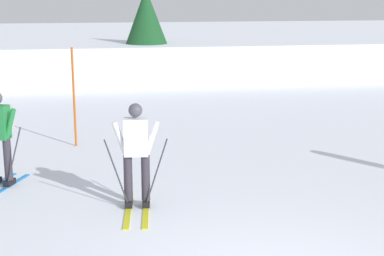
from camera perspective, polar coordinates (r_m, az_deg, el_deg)
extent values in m
cube|color=silver|center=(24.34, -4.60, 6.88)|extent=(80.00, 7.62, 1.50)
cube|color=gold|center=(9.47, -4.50, -7.91)|extent=(0.26, 1.60, 0.02)
cube|color=gold|center=(9.48, -6.21, -7.92)|extent=(0.26, 1.60, 0.02)
cube|color=black|center=(9.59, -4.49, -7.26)|extent=(0.15, 0.27, 0.10)
cube|color=black|center=(9.60, -6.17, -7.27)|extent=(0.15, 0.27, 0.10)
cylinder|color=#38333D|center=(9.43, -4.54, -4.55)|extent=(0.14, 0.14, 0.85)
cylinder|color=#38333D|center=(9.45, -6.25, -4.57)|extent=(0.14, 0.14, 0.85)
cube|color=white|center=(9.27, -5.48, -0.88)|extent=(0.40, 0.28, 0.60)
cylinder|color=white|center=(9.24, -3.93, -0.96)|extent=(0.26, 0.12, 0.55)
cylinder|color=white|center=(9.26, -7.03, -1.00)|extent=(0.26, 0.12, 0.55)
sphere|color=#4C4C56|center=(9.17, -5.54, 1.73)|extent=(0.22, 0.22, 0.22)
cylinder|color=#38383D|center=(9.32, -3.55, -4.52)|extent=(0.39, 0.07, 1.17)
cylinder|color=#38383D|center=(9.35, -7.29, -4.56)|extent=(0.39, 0.07, 1.17)
cube|color=#237AC6|center=(10.93, -17.72, -5.59)|extent=(0.70, 1.51, 0.02)
cube|color=black|center=(11.04, -17.35, -5.06)|extent=(0.21, 0.29, 0.10)
cylinder|color=#38333D|center=(10.90, -17.52, -2.69)|extent=(0.14, 0.14, 0.85)
cylinder|color=#23843D|center=(10.68, -17.29, 0.40)|extent=(0.27, 0.18, 0.55)
cylinder|color=#38383D|center=(10.73, -16.99, -2.81)|extent=(0.35, 0.17, 1.13)
cube|color=#B7B2A3|center=(11.00, -17.82, 0.89)|extent=(0.33, 0.27, 0.40)
cylinder|color=#C65614|center=(13.25, -11.42, 2.93)|extent=(0.05, 0.05, 2.22)
cylinder|color=#513823|center=(22.25, -4.39, 5.31)|extent=(0.20, 0.20, 0.74)
cone|color=#194C23|center=(22.08, -4.48, 9.85)|extent=(2.12, 2.12, 2.79)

